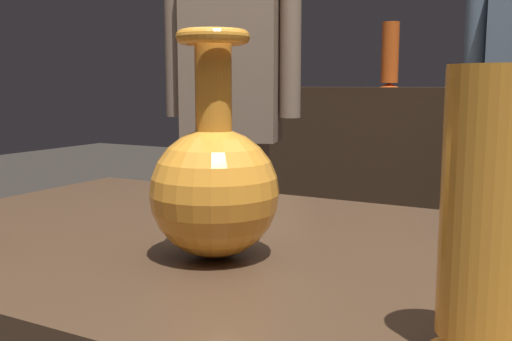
# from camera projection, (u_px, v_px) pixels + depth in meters

# --- Properties ---
(back_display_shelf) EXTENTS (2.60, 0.40, 0.99)m
(back_display_shelf) POSITION_uv_depth(u_px,v_px,m) (499.00, 197.00, 2.69)
(back_display_shelf) COLOR #382619
(back_display_shelf) RESTS_ON ground_plane
(vase_centerpiece) EXTENTS (0.15, 0.15, 0.26)m
(vase_centerpiece) POSITION_uv_depth(u_px,v_px,m) (214.00, 183.00, 0.69)
(vase_centerpiece) COLOR orange
(vase_centerpiece) RESTS_ON display_plinth
(vase_right_accent) EXTENTS (0.08, 0.08, 0.22)m
(vase_right_accent) POSITION_uv_depth(u_px,v_px,m) (488.00, 219.00, 0.43)
(vase_right_accent) COLOR orange
(vase_right_accent) RESTS_ON display_plinth
(shelf_vase_left) EXTENTS (0.09, 0.09, 0.31)m
(shelf_vase_left) POSITION_uv_depth(u_px,v_px,m) (390.00, 55.00, 2.82)
(shelf_vase_left) COLOR #E55B1E
(shelf_vase_left) RESTS_ON back_display_shelf
(visitor_near_left) EXTENTS (0.45, 0.26, 1.64)m
(visitor_near_left) POSITION_uv_depth(u_px,v_px,m) (232.00, 94.00, 2.01)
(visitor_near_left) COLOR #846B56
(visitor_near_left) RESTS_ON ground_plane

